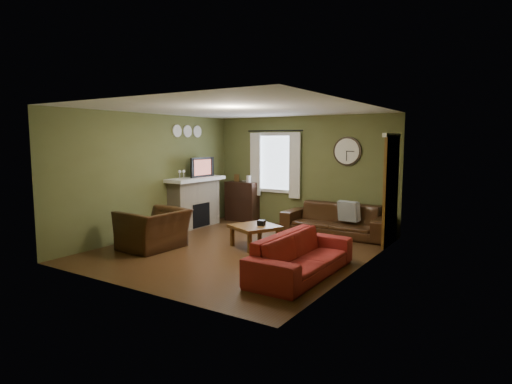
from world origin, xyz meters
The scene contains 31 objects.
floor centered at (0.00, 0.00, 0.00)m, with size 4.60×5.20×0.00m, color #442A16.
ceiling centered at (0.00, 0.00, 2.60)m, with size 4.60×5.20×0.00m, color white.
wall_left centered at (-2.30, 0.00, 1.30)m, with size 0.00×5.20×2.60m, color brown.
wall_right centered at (2.30, 0.00, 1.30)m, with size 0.00×5.20×2.60m, color brown.
wall_back centered at (0.00, 2.60, 1.30)m, with size 4.60×0.00×2.60m, color brown.
wall_front centered at (0.00, -2.60, 1.30)m, with size 4.60×0.00×2.60m, color brown.
fireplace centered at (-2.10, 1.15, 0.55)m, with size 0.40×1.40×1.10m, color tan.
firebox centered at (-1.91, 1.15, 0.30)m, with size 0.04×0.60×0.55m, color black.
mantel centered at (-2.07, 1.15, 1.14)m, with size 0.58×1.60×0.08m, color white.
tv centered at (-2.05, 1.30, 1.35)m, with size 0.60×0.08×0.35m, color black.
tv_screen centered at (-1.97, 1.30, 1.41)m, with size 0.02×0.62×0.36m, color #994C3F.
medallion_left centered at (-2.28, 0.80, 2.25)m, with size 0.28×0.28×0.03m, color white.
medallion_mid centered at (-2.28, 1.15, 2.25)m, with size 0.28×0.28×0.03m, color white.
medallion_right centered at (-2.28, 1.50, 2.25)m, with size 0.28×0.28×0.03m, color white.
window_pane centered at (-0.70, 2.58, 1.50)m, with size 1.00×0.02×1.30m, color silver, non-canonical shape.
curtain_rod centered at (-0.70, 2.48, 2.27)m, with size 0.03×0.03×1.50m, color black.
curtain_left centered at (-1.25, 2.48, 1.45)m, with size 0.28×0.04×1.55m, color silver.
curtain_right centered at (-0.15, 2.48, 1.45)m, with size 0.28×0.04×1.55m, color silver.
wall_clock centered at (1.10, 2.55, 1.80)m, with size 0.64×0.06×0.64m, color white, non-canonical shape.
door centered at (2.27, 1.85, 1.05)m, with size 0.05×0.90×2.10m, color brown.
bookshelf centered at (-1.61, 2.40, 0.50)m, with size 0.84×0.36×1.00m, color black, non-canonical shape.
book centered at (-1.72, 2.58, 0.96)m, with size 0.15×0.21×0.02m, color brown.
sofa_brown centered at (1.05, 2.12, 0.34)m, with size 2.30×0.90×0.67m, color black.
pillow_left centered at (1.37, 2.14, 0.55)m, with size 0.40×0.12×0.40m, color gray.
pillow_right centered at (1.32, 2.09, 0.55)m, with size 0.42×0.13×0.42m, color gray.
sofa_red centered at (1.68, -0.78, 0.31)m, with size 2.13×0.83×0.62m, color maroon.
armchair centered at (-1.39, -0.85, 0.37)m, with size 1.14×1.00×0.74m, color black.
coffee_table centered at (0.15, 0.29, 0.21)m, with size 0.79×0.79×0.42m, color brown, non-canonical shape.
tissue_box centered at (0.26, 0.34, 0.40)m, with size 0.13×0.13×0.10m, color black.
wine_glass_a centered at (-2.05, 0.61, 1.28)m, with size 0.07×0.07×0.20m, color white, non-canonical shape.
wine_glass_b centered at (-2.05, 0.74, 1.28)m, with size 0.07×0.07×0.19m, color white, non-canonical shape.
Camera 1 is at (4.49, -6.47, 2.02)m, focal length 30.00 mm.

